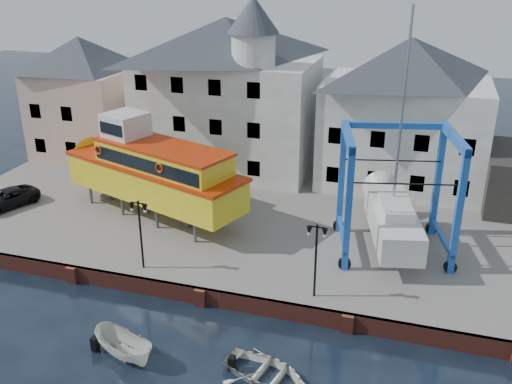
# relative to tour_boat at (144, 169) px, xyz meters

# --- Properties ---
(ground) EXTENTS (140.00, 140.00, 0.00)m
(ground) POSITION_rel_tour_boat_xyz_m (7.31, -8.17, -4.23)
(ground) COLOR black
(ground) RESTS_ON ground
(hardstanding) EXTENTS (44.00, 22.00, 1.00)m
(hardstanding) POSITION_rel_tour_boat_xyz_m (7.31, 2.83, -3.73)
(hardstanding) COLOR #63605E
(hardstanding) RESTS_ON ground
(quay_wall) EXTENTS (44.00, 0.47, 1.00)m
(quay_wall) POSITION_rel_tour_boat_xyz_m (7.31, -8.06, -3.73)
(quay_wall) COLOR maroon
(quay_wall) RESTS_ON ground
(building_pink) EXTENTS (8.00, 7.00, 10.30)m
(building_pink) POSITION_rel_tour_boat_xyz_m (-10.69, 9.83, 1.92)
(building_pink) COLOR #D3AB93
(building_pink) RESTS_ON hardstanding
(building_white_main) EXTENTS (14.00, 8.30, 14.00)m
(building_white_main) POSITION_rel_tour_boat_xyz_m (2.44, 10.22, 3.11)
(building_white_main) COLOR beige
(building_white_main) RESTS_ON hardstanding
(building_white_right) EXTENTS (12.00, 8.00, 11.20)m
(building_white_right) POSITION_rel_tour_boat_xyz_m (16.31, 10.83, 2.37)
(building_white_right) COLOR beige
(building_white_right) RESTS_ON hardstanding
(lamp_post_left) EXTENTS (1.12, 0.32, 4.20)m
(lamp_post_left) POSITION_rel_tour_boat_xyz_m (3.31, -6.97, -0.05)
(lamp_post_left) COLOR black
(lamp_post_left) RESTS_ON hardstanding
(lamp_post_right) EXTENTS (1.12, 0.32, 4.20)m
(lamp_post_right) POSITION_rel_tour_boat_xyz_m (13.31, -6.97, -0.05)
(lamp_post_right) COLOR black
(lamp_post_right) RESTS_ON hardstanding
(tour_boat) EXTENTS (16.06, 8.76, 6.85)m
(tour_boat) POSITION_rel_tour_boat_xyz_m (0.00, 0.00, 0.00)
(tour_boat) COLOR #59595E
(tour_boat) RESTS_ON hardstanding
(travel_lift) EXTENTS (7.69, 9.76, 14.29)m
(travel_lift) POSITION_rel_tour_boat_xyz_m (16.52, 0.15, -0.85)
(travel_lift) COLOR #235EB4
(travel_lift) RESTS_ON hardstanding
(van) EXTENTS (3.67, 5.01, 1.26)m
(van) POSITION_rel_tour_boat_xyz_m (-9.95, -2.20, -2.60)
(van) COLOR black
(van) RESTS_ON hardstanding
(motorboat_a) EXTENTS (3.99, 2.69, 1.44)m
(motorboat_a) POSITION_rel_tour_boat_xyz_m (5.52, -13.24, -4.23)
(motorboat_a) COLOR silver
(motorboat_a) RESTS_ON ground
(motorboat_b) EXTENTS (4.62, 3.76, 0.84)m
(motorboat_b) POSITION_rel_tour_boat_xyz_m (12.28, -12.62, -4.23)
(motorboat_b) COLOR silver
(motorboat_b) RESTS_ON ground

